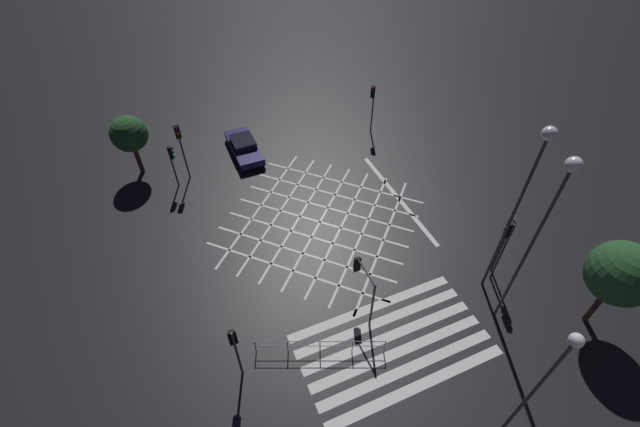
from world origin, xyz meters
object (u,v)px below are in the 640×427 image
traffic_light_nw_cross (180,142)px  traffic_light_sw_cross (234,344)px  traffic_light_median_south (363,279)px  street_lamp_west (550,210)px  traffic_light_se_cross (506,240)px  traffic_light_ne_main (372,100)px  street_lamp_east (529,178)px  traffic_light_nw_main (172,158)px  street_tree_far (621,274)px  street_tree_near (129,134)px  waiting_car (244,147)px  traffic_light_se_main (505,236)px  street_lamp_far (549,373)px

traffic_light_nw_cross → traffic_light_sw_cross: 14.98m
traffic_light_median_south → street_lamp_west: street_lamp_west is taller
traffic_light_nw_cross → traffic_light_se_cross: (13.63, -15.12, -0.03)m
traffic_light_ne_main → street_lamp_east: size_ratio=0.39×
traffic_light_nw_main → street_lamp_west: 21.85m
street_tree_far → street_tree_near: bearing=132.2°
traffic_light_nw_main → street_lamp_west: street_lamp_west is taller
traffic_light_ne_main → street_lamp_west: 18.14m
traffic_light_se_cross → traffic_light_sw_cross: (-14.16, 0.15, -0.48)m
traffic_light_ne_main → waiting_car: bearing=-6.4°
traffic_light_ne_main → street_lamp_west: (-1.97, -17.39, 4.79)m
traffic_light_median_south → traffic_light_sw_cross: bearing=97.7°
traffic_light_se_main → street_tree_far: size_ratio=0.77×
traffic_light_ne_main → traffic_light_se_cross: bearing=87.8°
street_lamp_far → traffic_light_nw_main: bearing=114.6°
traffic_light_median_south → traffic_light_sw_cross: 6.66m
street_tree_near → street_tree_far: size_ratio=0.82×
traffic_light_nw_main → traffic_light_se_main: traffic_light_se_main is taller
traffic_light_median_south → waiting_car: (-1.75, 15.36, -1.92)m
street_lamp_west → street_lamp_far: street_lamp_west is taller
traffic_light_ne_main → traffic_light_se_main: 14.98m
traffic_light_median_south → street_lamp_far: street_lamp_far is taller
traffic_light_nw_main → traffic_light_median_south: 15.22m
traffic_light_se_cross → street_lamp_far: 8.41m
street_tree_far → street_lamp_east: bearing=131.3°
traffic_light_ne_main → traffic_light_nw_main: 15.02m
traffic_light_se_main → street_lamp_far: street_lamp_far is taller
traffic_light_nw_cross → traffic_light_se_cross: 20.35m
traffic_light_ne_main → street_lamp_far: size_ratio=0.51×
street_lamp_east → street_lamp_far: bearing=-121.9°
traffic_light_median_south → street_lamp_west: size_ratio=0.34×
street_lamp_west → waiting_car: 21.31m
street_lamp_west → street_lamp_far: 6.10m
street_lamp_west → traffic_light_nw_cross: bearing=125.4°
traffic_light_nw_cross → street_lamp_west: (12.25, -17.21, 4.51)m
street_lamp_east → street_tree_near: 23.97m
street_lamp_east → street_tree_near: street_lamp_east is taller
traffic_light_ne_main → traffic_light_sw_cross: size_ratio=1.09×
traffic_light_nw_cross → street_lamp_east: street_lamp_east is taller
street_lamp_far → street_tree_far: street_lamp_far is taller
street_lamp_west → traffic_light_se_cross: bearing=56.6°
traffic_light_ne_main → waiting_car: traffic_light_ne_main is taller
traffic_light_se_main → street_lamp_west: (-1.67, -2.41, 4.65)m
traffic_light_median_south → traffic_light_nw_cross: size_ratio=0.80×
traffic_light_nw_main → traffic_light_nw_cross: 1.18m
traffic_light_nw_cross → traffic_light_se_cross: size_ratio=1.01×
street_tree_near → traffic_light_median_south: bearing=-60.7°
traffic_light_nw_cross → street_lamp_west: size_ratio=0.42×
traffic_light_nw_main → traffic_light_se_main: bearing=-44.3°
traffic_light_nw_main → street_tree_near: 3.43m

